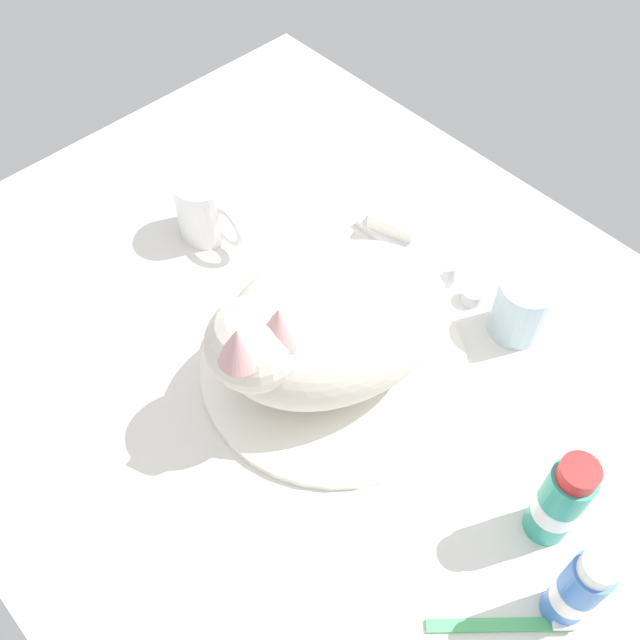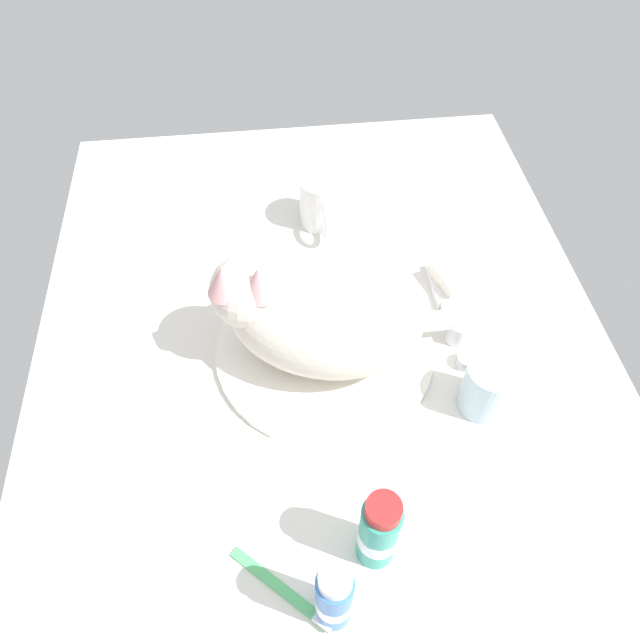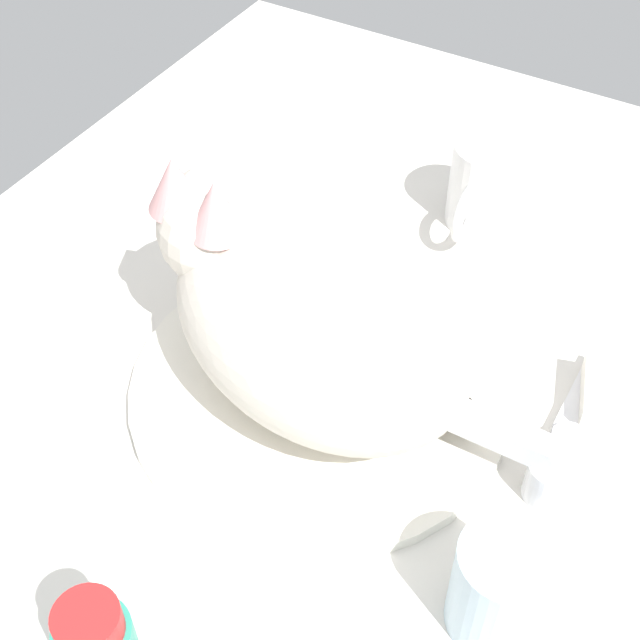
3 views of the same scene
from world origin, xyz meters
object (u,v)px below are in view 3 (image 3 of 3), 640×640
faucet (535,468)px  rinse_cup (501,588)px  cat (309,308)px  soap_bar (613,394)px  coffee_mug (487,185)px

faucet → rinse_cup: size_ratio=1.49×
cat → rinse_cup: 24.33cm
cat → soap_bar: 24.96cm
faucet → rinse_cup: (11.00, 1.61, 1.63)cm
rinse_cup → soap_bar: rinse_cup is taller
cat → coffee_mug: 27.19cm
rinse_cup → soap_bar: (-20.80, 1.24, -1.77)cm
cat → rinse_cup: size_ratio=3.81×
faucet → rinse_cup: bearing=8.3°
rinse_cup → soap_bar: 20.91cm
soap_bar → coffee_mug: bearing=-133.4°
cat → soap_bar: cat is taller
coffee_mug → rinse_cup: bearing=24.0°
faucet → coffee_mug: (-26.93, -15.30, 1.99)cm
coffee_mug → rinse_cup: 41.53cm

